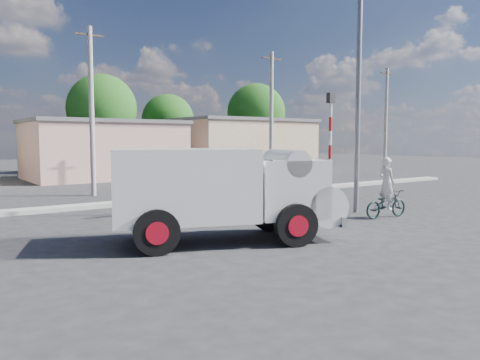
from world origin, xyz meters
TOP-DOWN VIEW (x-y plane):
  - ground_plane at (0.00, 0.00)m, footprint 120.00×120.00m
  - median at (0.00, 8.00)m, footprint 40.00×0.80m
  - truck at (-2.38, -0.18)m, footprint 6.32×4.05m
  - bicycle at (4.17, -0.24)m, footprint 1.88×0.82m
  - cyclist at (4.17, -0.24)m, footprint 0.50×0.70m
  - car_cream at (10.96, 14.82)m, footprint 4.69×1.90m
  - car_red at (14.31, 15.34)m, footprint 4.67×2.58m
  - traffic_pole at (3.20, 1.50)m, footprint 0.28×0.18m
  - streetlight at (4.14, 1.20)m, footprint 2.34×0.22m
  - building_row at (1.10, 22.00)m, footprint 37.80×7.30m
  - tree_row at (3.76, 28.45)m, footprint 43.62×7.43m
  - utility_poles at (3.25, 12.00)m, footprint 35.40×0.24m

SIDE VIEW (x-z plane):
  - ground_plane at x=0.00m, z-range 0.00..0.00m
  - median at x=0.00m, z-range 0.00..0.16m
  - bicycle at x=4.17m, z-range 0.00..0.96m
  - car_red at x=14.31m, z-range 0.00..1.50m
  - car_cream at x=10.96m, z-range 0.00..1.51m
  - cyclist at x=4.17m, z-range 0.00..1.80m
  - truck at x=-2.38m, z-range 0.13..2.59m
  - building_row at x=1.10m, z-range -0.09..4.35m
  - traffic_pole at x=3.20m, z-range 0.41..4.77m
  - utility_poles at x=3.25m, z-range 0.07..8.07m
  - streetlight at x=4.14m, z-range 0.46..9.46m
  - tree_row at x=3.76m, z-range 0.78..9.21m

